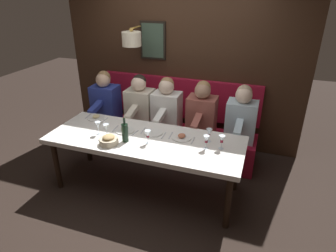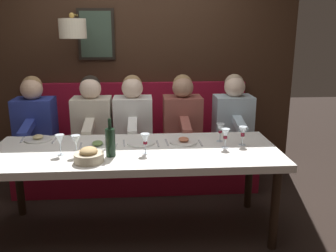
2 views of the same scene
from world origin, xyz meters
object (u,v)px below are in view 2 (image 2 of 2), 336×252
object	(u,v)px
wine_glass_4	(145,140)
wine_glass_3	(76,141)
wine_glass_0	(225,134)
dining_table	(135,157)
wine_bottle	(110,142)
bread_bowl	(89,156)
wine_glass_2	(60,140)
diner_nearest	(233,114)
diner_near	(182,115)
diner_middle	(133,116)
diner_farthest	(35,117)
wine_glass_5	(220,129)
wine_glass_1	(243,132)
diner_far	(92,116)

from	to	relation	value
wine_glass_4	wine_glass_3	bearing A→B (deg)	90.84
wine_glass_0	dining_table	bearing A→B (deg)	89.06
wine_glass_4	wine_bottle	distance (m)	0.27
bread_bowl	wine_glass_2	bearing A→B (deg)	53.50
dining_table	diner_nearest	distance (m)	1.37
diner_near	diner_middle	bearing A→B (deg)	90.00
bread_bowl	diner_farthest	bearing A→B (deg)	31.70
wine_glass_5	diner_near	bearing A→B (deg)	19.39
wine_glass_1	wine_bottle	distance (m)	1.11
diner_nearest	diner_farthest	bearing A→B (deg)	90.00
wine_glass_1	wine_glass_4	distance (m)	0.84
wine_glass_5	wine_bottle	size ratio (longest dim) A/B	0.55
diner_middle	wine_glass_0	size ratio (longest dim) A/B	4.82
diner_middle	wine_glass_4	distance (m)	1.00
wine_glass_3	wine_glass_1	bearing A→B (deg)	-83.21
wine_bottle	diner_farthest	bearing A→B (deg)	39.87
diner_near	dining_table	bearing A→B (deg)	150.96
diner_farthest	wine_glass_4	world-z (taller)	diner_farthest
diner_farthest	wine_glass_3	distance (m)	1.16
wine_glass_1	diner_farthest	bearing A→B (deg)	66.87
dining_table	bread_bowl	size ratio (longest dim) A/B	10.77
wine_glass_0	bread_bowl	xyz separation A→B (m)	(-0.26, 1.08, -0.07)
diner_farthest	wine_glass_2	size ratio (longest dim) A/B	4.82
diner_nearest	wine_glass_2	bearing A→B (deg)	121.02
wine_glass_1	wine_glass_3	size ratio (longest dim) A/B	1.00
diner_middle	diner_farthest	size ratio (longest dim) A/B	1.00
diner_near	bread_bowl	distance (m)	1.42
wine_glass_4	wine_bottle	world-z (taller)	wine_bottle
diner_near	wine_glass_0	bearing A→B (deg)	-163.82
wine_glass_2	wine_glass_4	xyz separation A→B (m)	(-0.02, -0.66, -0.00)
wine_glass_0	wine_bottle	size ratio (longest dim) A/B	0.55
diner_nearest	wine_glass_5	xyz separation A→B (m)	(-0.72, 0.29, 0.04)
wine_glass_3	bread_bowl	xyz separation A→B (m)	(-0.15, -0.12, -0.07)
diner_middle	diner_far	world-z (taller)	same
diner_near	wine_glass_1	world-z (taller)	diner_near
wine_glass_0	diner_nearest	bearing A→B (deg)	-17.81
diner_middle	diner_far	size ratio (longest dim) A/B	1.00
wine_glass_2	wine_glass_3	world-z (taller)	same
diner_nearest	wine_glass_3	world-z (taller)	diner_nearest
wine_glass_5	bread_bowl	xyz separation A→B (m)	(-0.43, 1.08, -0.07)
wine_glass_0	wine_glass_2	bearing A→B (deg)	93.32
diner_near	wine_glass_5	distance (m)	0.76
diner_near	wine_glass_3	bearing A→B (deg)	136.72
diner_middle	wine_glass_5	world-z (taller)	diner_middle
dining_table	wine_glass_4	bearing A→B (deg)	-141.67
diner_nearest	bread_bowl	xyz separation A→B (m)	(-1.15, 1.37, -0.03)
bread_bowl	wine_glass_0	bearing A→B (deg)	-76.64
wine_glass_4	wine_bottle	size ratio (longest dim) A/B	0.55
diner_far	dining_table	bearing A→B (deg)	-152.46
wine_glass_4	wine_glass_5	world-z (taller)	same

